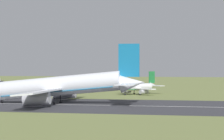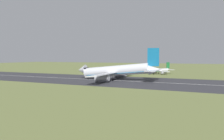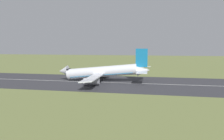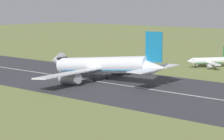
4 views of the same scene
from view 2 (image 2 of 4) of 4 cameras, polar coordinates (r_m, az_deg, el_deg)
The scene contains 5 objects.
ground_plane at distance 53.63m, azimuth 9.16°, elevation -10.77°, with size 748.62×748.62×0.00m, color olive.
runway_strip at distance 111.38m, azimuth 16.76°, elevation -3.40°, with size 508.62×49.05×0.06m, color #333338.
runway_centreline at distance 111.38m, azimuth 16.76°, elevation -3.38°, with size 457.76×0.70×0.01m, color silver.
airplane_landing at distance 122.04m, azimuth 1.06°, elevation -0.26°, with size 50.04×56.95×17.64m.
airplane_parked_west at distance 166.87m, azimuth 12.44°, elevation -0.12°, with size 18.98×19.04×8.81m.
Camera 2 is at (12.72, 9.09, 13.23)m, focal length 35.00 mm.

